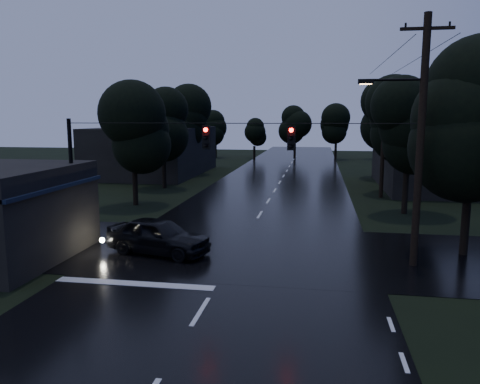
% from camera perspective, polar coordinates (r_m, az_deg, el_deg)
% --- Properties ---
extents(main_road, '(12.00, 120.00, 0.02)m').
position_cam_1_polar(main_road, '(39.13, 4.25, 0.15)').
color(main_road, black).
rests_on(main_road, ground).
extents(cross_street, '(60.00, 9.00, 0.02)m').
position_cam_1_polar(cross_street, '(21.66, -0.22, -7.12)').
color(cross_street, black).
rests_on(cross_street, ground).
extents(building_far_right, '(10.00, 14.00, 4.40)m').
position_cam_1_polar(building_far_right, '(43.94, 23.33, 3.30)').
color(building_far_right, black).
rests_on(building_far_right, ground).
extents(building_far_left, '(10.00, 16.00, 5.00)m').
position_cam_1_polar(building_far_left, '(51.69, -10.35, 4.98)').
color(building_far_left, black).
rests_on(building_far_left, ground).
extents(utility_pole_main, '(3.50, 0.30, 10.00)m').
position_cam_1_polar(utility_pole_main, '(19.90, 20.91, 6.23)').
color(utility_pole_main, black).
rests_on(utility_pole_main, ground).
extents(utility_pole_far, '(2.00, 0.30, 7.50)m').
position_cam_1_polar(utility_pole_far, '(36.87, 17.03, 5.30)').
color(utility_pole_far, black).
rests_on(utility_pole_far, ground).
extents(anchor_pole_left, '(0.18, 0.18, 6.00)m').
position_cam_1_polar(anchor_pole_left, '(22.60, -19.76, 0.80)').
color(anchor_pole_left, black).
rests_on(anchor_pole_left, ground).
extents(span_signals, '(15.00, 0.37, 1.12)m').
position_cam_1_polar(span_signals, '(19.73, 0.88, 6.76)').
color(span_signals, black).
rests_on(span_signals, ground).
extents(tree_corner_near, '(4.48, 4.48, 9.44)m').
position_cam_1_polar(tree_corner_near, '(22.45, 26.57, 8.01)').
color(tree_corner_near, black).
rests_on(tree_corner_near, ground).
extents(tree_left_a, '(3.92, 3.92, 8.26)m').
position_cam_1_polar(tree_left_a, '(32.98, -12.90, 7.45)').
color(tree_left_a, black).
rests_on(tree_left_a, ground).
extents(tree_left_b, '(4.20, 4.20, 8.85)m').
position_cam_1_polar(tree_left_b, '(40.68, -9.39, 8.34)').
color(tree_left_b, black).
rests_on(tree_left_b, ground).
extents(tree_left_c, '(4.48, 4.48, 9.44)m').
position_cam_1_polar(tree_left_c, '(50.40, -6.34, 8.94)').
color(tree_left_c, black).
rests_on(tree_left_c, ground).
extents(tree_right_a, '(4.20, 4.20, 8.85)m').
position_cam_1_polar(tree_right_a, '(30.99, 19.90, 7.75)').
color(tree_right_a, black).
rests_on(tree_right_a, ground).
extents(tree_right_b, '(4.48, 4.48, 9.44)m').
position_cam_1_polar(tree_right_b, '(38.98, 18.71, 8.52)').
color(tree_right_b, black).
rests_on(tree_right_b, ground).
extents(tree_right_c, '(4.76, 4.76, 10.03)m').
position_cam_1_polar(tree_right_c, '(48.96, 17.59, 9.02)').
color(tree_right_c, black).
rests_on(tree_right_c, ground).
extents(car, '(5.10, 3.01, 1.63)m').
position_cam_1_polar(car, '(21.29, -9.94, -5.28)').
color(car, black).
rests_on(car, ground).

